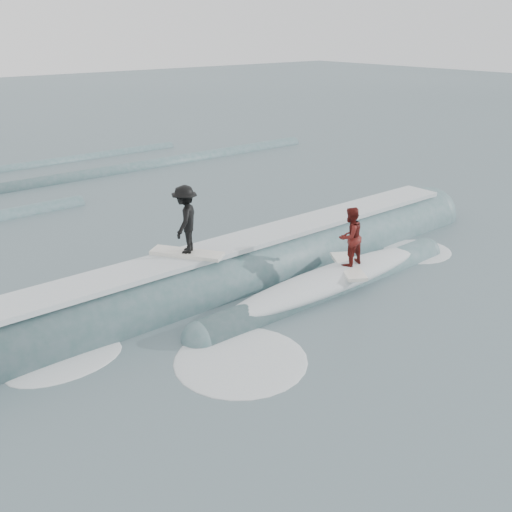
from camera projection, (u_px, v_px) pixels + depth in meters
ground at (322, 327)px, 14.28m from camera, size 160.00×160.00×0.00m
breaking_wave at (246, 280)px, 16.80m from camera, size 21.18×3.94×2.32m
surfer_black at (185, 222)px, 15.12m from camera, size 1.59×1.96×1.94m
surfer_red at (350, 240)px, 16.24m from camera, size 1.51×1.99×1.83m
whitewater at (352, 323)px, 14.50m from camera, size 14.58×8.89×0.10m
far_swells at (8, 193)px, 25.67m from camera, size 37.96×8.65×0.80m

